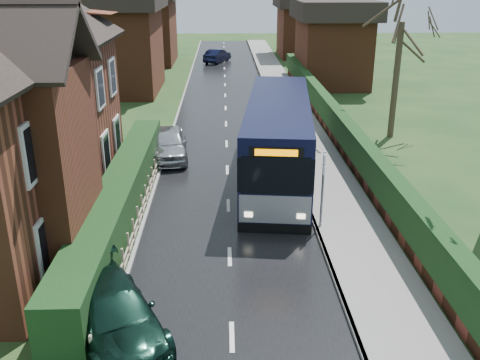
{
  "coord_description": "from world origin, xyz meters",
  "views": [
    {
      "loc": [
        -0.14,
        -12.86,
        8.36
      ],
      "look_at": [
        0.39,
        4.1,
        1.8
      ],
      "focal_mm": 40.0,
      "sensor_mm": 36.0,
      "label": 1
    }
  ],
  "objects_px": {
    "bus": "(278,140)",
    "bus_stop_sign": "(323,179)",
    "car_green": "(113,312)",
    "car_silver": "(169,143)"
  },
  "relations": [
    {
      "from": "bus",
      "to": "bus_stop_sign",
      "type": "height_order",
      "value": "bus"
    },
    {
      "from": "bus",
      "to": "car_green",
      "type": "bearing_deg",
      "value": -108.54
    },
    {
      "from": "car_green",
      "to": "bus_stop_sign",
      "type": "relative_size",
      "value": 1.6
    },
    {
      "from": "car_silver",
      "to": "bus_stop_sign",
      "type": "bearing_deg",
      "value": -58.68
    },
    {
      "from": "car_silver",
      "to": "car_green",
      "type": "relative_size",
      "value": 0.95
    },
    {
      "from": "car_silver",
      "to": "bus",
      "type": "bearing_deg",
      "value": -34.69
    },
    {
      "from": "car_green",
      "to": "car_silver",
      "type": "bearing_deg",
      "value": 62.14
    },
    {
      "from": "bus",
      "to": "car_green",
      "type": "distance_m",
      "value": 12.05
    },
    {
      "from": "bus",
      "to": "car_silver",
      "type": "height_order",
      "value": "bus"
    },
    {
      "from": "bus_stop_sign",
      "to": "car_green",
      "type": "bearing_deg",
      "value": -128.08
    }
  ]
}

